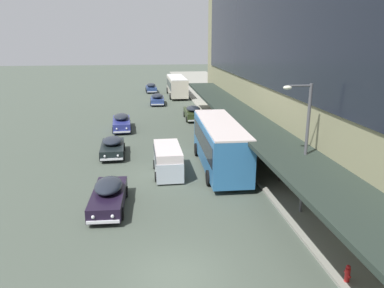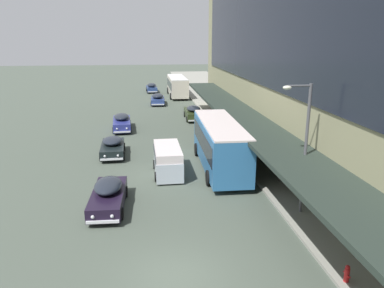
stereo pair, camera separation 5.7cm
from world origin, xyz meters
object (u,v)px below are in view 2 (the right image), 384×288
object	(u,v)px
sedan_second_mid	(193,113)
fire_hydrant	(347,273)
transit_bus_kerbside_rear	(220,143)
pedestrian_at_kerb	(280,166)
sedan_second_near	(152,88)
sedan_oncoming_rear	(113,147)
sedan_oncoming_front	(122,122)
sedan_lead_mid	(158,99)
transit_bus_kerbside_front	(177,85)
street_lamp	(303,140)
vw_van	(168,158)
sedan_trailing_near	(108,195)

from	to	relation	value
sedan_second_mid	fire_hydrant	bearing A→B (deg)	-86.39
sedan_second_mid	transit_bus_kerbside_rear	bearing A→B (deg)	-91.03
pedestrian_at_kerb	fire_hydrant	world-z (taller)	pedestrian_at_kerb
sedan_second_near	pedestrian_at_kerb	bearing A→B (deg)	-80.44
sedan_oncoming_rear	sedan_second_mid	bearing A→B (deg)	57.44
sedan_oncoming_front	sedan_lead_mid	bearing A→B (deg)	73.93
sedan_second_mid	sedan_lead_mid	distance (m)	11.14
transit_bus_kerbside_rear	fire_hydrant	world-z (taller)	transit_bus_kerbside_rear
transit_bus_kerbside_rear	transit_bus_kerbside_front	bearing A→B (deg)	89.96
sedan_second_mid	street_lamp	xyz separation A→B (m)	(2.40, -24.52, 3.32)
transit_bus_kerbside_front	pedestrian_at_kerb	size ratio (longest dim) A/B	5.46
transit_bus_kerbside_front	sedan_oncoming_rear	world-z (taller)	transit_bus_kerbside_front
transit_bus_kerbside_rear	pedestrian_at_kerb	world-z (taller)	transit_bus_kerbside_rear
sedan_second_near	vw_van	world-z (taller)	vw_van
sedan_trailing_near	sedan_oncoming_rear	xyz separation A→B (m)	(-0.51, 9.67, -0.04)
sedan_trailing_near	fire_hydrant	size ratio (longest dim) A/B	7.02
transit_bus_kerbside_front	sedan_oncoming_front	distance (m)	23.12
street_lamp	sedan_oncoming_rear	bearing A→B (deg)	131.82
sedan_second_near	sedan_lead_mid	size ratio (longest dim) A/B	1.01
sedan_lead_mid	fire_hydrant	xyz separation A→B (m)	(5.61, -40.94, -0.27)
sedan_oncoming_front	sedan_oncoming_rear	bearing A→B (deg)	-91.69
sedan_oncoming_rear	fire_hydrant	size ratio (longest dim) A/B	6.32
transit_bus_kerbside_front	sedan_lead_mid	xyz separation A→B (m)	(-3.41, -7.26, -1.02)
transit_bus_kerbside_rear	street_lamp	size ratio (longest dim) A/B	1.44
sedan_trailing_near	street_lamp	size ratio (longest dim) A/B	0.72
sedan_second_mid	fire_hydrant	size ratio (longest dim) A/B	7.16
sedan_oncoming_front	sedan_lead_mid	distance (m)	15.14
transit_bus_kerbside_front	sedan_second_near	world-z (taller)	transit_bus_kerbside_front
sedan_lead_mid	street_lamp	size ratio (longest dim) A/B	0.69
sedan_oncoming_front	sedan_oncoming_rear	distance (m)	8.70
sedan_oncoming_front	pedestrian_at_kerb	size ratio (longest dim) A/B	2.74
street_lamp	vw_van	bearing A→B (deg)	132.37
sedan_second_near	vw_van	bearing A→B (deg)	-89.70
sedan_lead_mid	sedan_oncoming_rear	bearing A→B (deg)	-100.83
sedan_second_mid	sedan_oncoming_rear	xyz separation A→B (m)	(-8.14, -12.74, -0.07)
transit_bus_kerbside_front	sedan_oncoming_rear	size ratio (longest dim) A/B	2.29
transit_bus_kerbside_front	sedan_lead_mid	world-z (taller)	transit_bus_kerbside_front
sedan_second_near	sedan_oncoming_rear	xyz separation A→B (m)	(-3.88, -35.72, -0.05)
sedan_oncoming_front	sedan_second_mid	bearing A→B (deg)	27.16
sedan_second_mid	pedestrian_at_kerb	xyz separation A→B (m)	(3.00, -20.09, 0.39)
vw_van	sedan_oncoming_rear	bearing A→B (deg)	130.96
vw_van	street_lamp	world-z (taller)	street_lamp
street_lamp	transit_bus_kerbside_rear	bearing A→B (deg)	109.65
transit_bus_kerbside_front	transit_bus_kerbside_rear	xyz separation A→B (m)	(-0.02, -34.71, 0.17)
transit_bus_kerbside_rear	sedan_second_mid	bearing A→B (deg)	88.97
sedan_trailing_near	vw_van	distance (m)	6.13
street_lamp	sedan_second_mid	bearing A→B (deg)	95.60
sedan_oncoming_front	sedan_trailing_near	world-z (taller)	sedan_oncoming_front
transit_bus_kerbside_front	sedan_trailing_near	size ratio (longest dim) A/B	2.06
sedan_oncoming_rear	street_lamp	world-z (taller)	street_lamp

